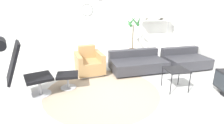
# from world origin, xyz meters

# --- Properties ---
(ground_plane) EXTENTS (12.00, 12.00, 0.00)m
(ground_plane) POSITION_xyz_m (0.00, 0.00, 0.00)
(ground_plane) COLOR silver
(wall_back) EXTENTS (12.00, 0.09, 2.80)m
(wall_back) POSITION_xyz_m (-0.00, 3.26, 1.40)
(wall_back) COLOR silver
(wall_back) RESTS_ON ground_plane
(round_rug) EXTENTS (2.58, 2.58, 0.01)m
(round_rug) POSITION_xyz_m (-0.18, -0.05, 0.00)
(round_rug) COLOR tan
(round_rug) RESTS_ON ground_plane
(lounge_chair) EXTENTS (1.04, 0.82, 1.30)m
(lounge_chair) POSITION_xyz_m (-1.80, -0.08, 0.75)
(lounge_chair) COLOR #BCBCC1
(lounge_chair) RESTS_ON ground_plane
(ottoman) EXTENTS (0.48, 0.41, 0.36)m
(ottoman) POSITION_xyz_m (-0.94, 0.25, 0.26)
(ottoman) COLOR #BCBCC1
(ottoman) RESTS_ON ground_plane
(armchair_red) EXTENTS (0.86, 0.90, 0.76)m
(armchair_red) POSITION_xyz_m (-0.40, 1.10, 0.29)
(armchair_red) COLOR silver
(armchair_red) RESTS_ON ground_plane
(couch_low) EXTENTS (1.64, 1.05, 0.57)m
(couch_low) POSITION_xyz_m (1.00, 1.07, 0.21)
(couch_low) COLOR black
(couch_low) RESTS_ON ground_plane
(couch_second) EXTENTS (1.33, 1.03, 0.57)m
(couch_second) POSITION_xyz_m (2.55, 1.10, 0.21)
(couch_second) COLOR black
(couch_second) RESTS_ON ground_plane
(side_table) EXTENTS (0.48, 0.48, 0.49)m
(side_table) POSITION_xyz_m (1.49, -0.24, 0.45)
(side_table) COLOR black
(side_table) RESTS_ON ground_plane
(potted_plant) EXTENTS (0.52, 0.46, 1.49)m
(potted_plant) POSITION_xyz_m (1.31, 2.59, 0.59)
(potted_plant) COLOR brown
(potted_plant) RESTS_ON ground_plane
(shelf_unit) EXTENTS (1.22, 0.28, 1.69)m
(shelf_unit) POSITION_xyz_m (2.41, 2.99, 1.34)
(shelf_unit) COLOR #BCBCC1
(shelf_unit) RESTS_ON ground_plane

